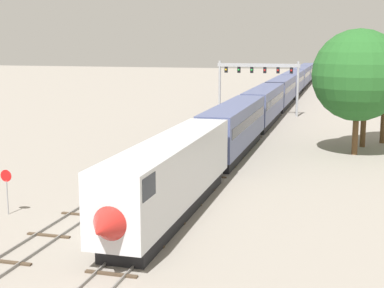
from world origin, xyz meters
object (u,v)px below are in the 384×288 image
signal_gantry (258,75)px  trackside_tree_right (366,81)px  trackside_tree_left (358,75)px  stop_sign (7,185)px  passenger_train (282,91)px

signal_gantry → trackside_tree_right: trackside_tree_right is taller
signal_gantry → trackside_tree_left: bearing=-63.3°
signal_gantry → trackside_tree_right: size_ratio=1.24×
signal_gantry → stop_sign: (-7.75, -52.42, -4.00)m
signal_gantry → stop_sign: 53.14m
passenger_train → stop_sign: 64.90m
passenger_train → stop_sign: (-10.00, -64.12, -0.74)m
trackside_tree_left → signal_gantry: bearing=116.7°
stop_sign → trackside_tree_left: bearing=50.3°
signal_gantry → trackside_tree_right: bearing=-57.3°
passenger_train → trackside_tree_left: (11.27, -38.54, 5.00)m
trackside_tree_left → trackside_tree_right: (0.84, 4.43, -0.81)m
passenger_train → trackside_tree_right: (12.11, -34.10, 4.19)m
passenger_train → signal_gantry: size_ratio=11.80×
passenger_train → stop_sign: bearing=-98.9°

